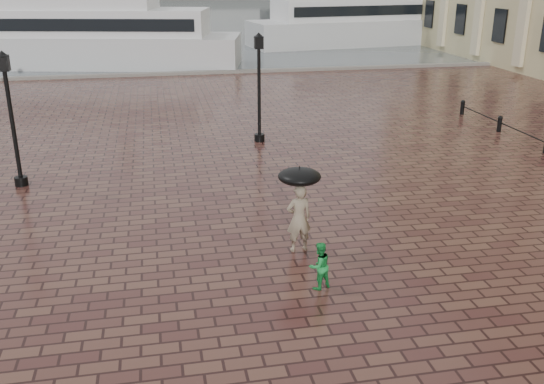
{
  "coord_description": "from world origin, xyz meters",
  "views": [
    {
      "loc": [
        -1.32,
        -10.86,
        7.02
      ],
      "look_at": [
        1.59,
        3.98,
        1.4
      ],
      "focal_mm": 40.0,
      "sensor_mm": 36.0,
      "label": 1
    }
  ],
  "objects_px": {
    "street_lamps": "(64,88)",
    "adult_pedestrian": "(299,218)",
    "child_pedestrian": "(319,266)",
    "ferry_far": "(374,18)",
    "ferry_near": "(80,34)"
  },
  "relations": [
    {
      "from": "street_lamps",
      "to": "adult_pedestrian",
      "type": "distance_m",
      "value": 14.14
    },
    {
      "from": "street_lamps",
      "to": "child_pedestrian",
      "type": "bearing_deg",
      "value": -63.22
    },
    {
      "from": "street_lamps",
      "to": "child_pedestrian",
      "type": "distance_m",
      "value": 15.96
    },
    {
      "from": "child_pedestrian",
      "to": "ferry_far",
      "type": "height_order",
      "value": "ferry_far"
    },
    {
      "from": "ferry_far",
      "to": "street_lamps",
      "type": "bearing_deg",
      "value": -136.47
    },
    {
      "from": "ferry_near",
      "to": "ferry_far",
      "type": "height_order",
      "value": "ferry_far"
    },
    {
      "from": "child_pedestrian",
      "to": "ferry_near",
      "type": "height_order",
      "value": "ferry_near"
    },
    {
      "from": "street_lamps",
      "to": "ferry_near",
      "type": "bearing_deg",
      "value": 93.76
    },
    {
      "from": "ferry_near",
      "to": "ferry_far",
      "type": "distance_m",
      "value": 28.07
    },
    {
      "from": "street_lamps",
      "to": "adult_pedestrian",
      "type": "relative_size",
      "value": 8.46
    },
    {
      "from": "adult_pedestrian",
      "to": "child_pedestrian",
      "type": "xyz_separation_m",
      "value": [
        0.0,
        -2.04,
        -0.34
      ]
    },
    {
      "from": "street_lamps",
      "to": "child_pedestrian",
      "type": "relative_size",
      "value": 13.46
    },
    {
      "from": "adult_pedestrian",
      "to": "ferry_far",
      "type": "height_order",
      "value": "ferry_far"
    },
    {
      "from": "adult_pedestrian",
      "to": "ferry_near",
      "type": "xyz_separation_m",
      "value": [
        -8.6,
        34.22,
        1.42
      ]
    },
    {
      "from": "street_lamps",
      "to": "adult_pedestrian",
      "type": "xyz_separation_m",
      "value": [
        7.14,
        -12.13,
        -1.41
      ]
    }
  ]
}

